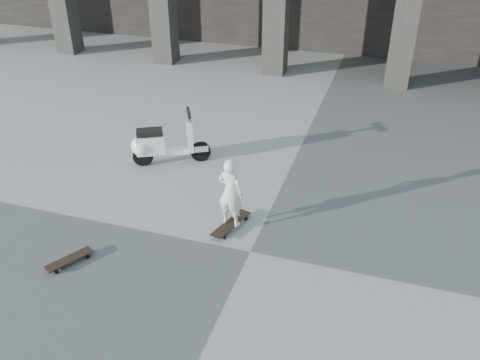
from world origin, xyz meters
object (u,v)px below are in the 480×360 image
(skateboard_spare, at_px, (69,260))
(scooter, at_px, (157,144))
(longboard, at_px, (231,224))
(child, at_px, (231,192))

(skateboard_spare, distance_m, scooter, 3.32)
(longboard, distance_m, child, 0.63)
(child, xyz_separation_m, scooter, (-2.13, 1.68, -0.26))
(longboard, bearing_deg, skateboard_spare, 144.92)
(child, distance_m, scooter, 2.72)
(skateboard_spare, relative_size, child, 0.60)
(longboard, relative_size, skateboard_spare, 1.27)
(child, height_order, scooter, child)
(longboard, xyz_separation_m, child, (0.00, -0.00, 0.63))
(skateboard_spare, bearing_deg, longboard, -22.77)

